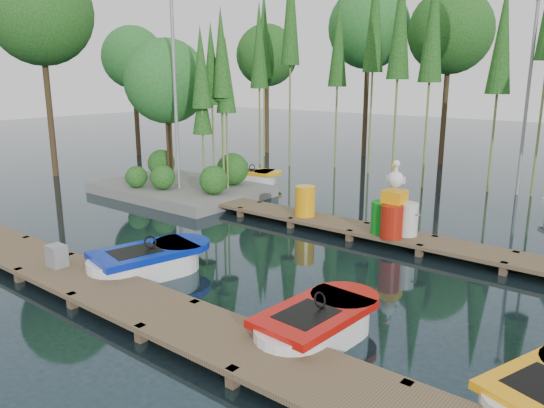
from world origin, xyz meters
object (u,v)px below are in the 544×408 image
Objects in this scene: boat_red at (316,326)px; utility_cabinet at (57,256)px; boat_yellow_far at (250,176)px; yellow_barrel at (305,201)px; drum_cluster at (394,214)px; island at (178,109)px; boat_blue at (147,263)px.

utility_cabinet is (-6.06, -1.30, 0.28)m from boat_red.
boat_yellow_far reaches higher than utility_cabinet.
boat_yellow_far is 11.46m from utility_cabinet.
boat_yellow_far reaches higher than yellow_barrel.
drum_cluster is at bearing 106.89° from boat_red.
island is 9.47m from utility_cabinet.
yellow_barrel is at bearing 75.85° from utility_cabinet.
boat_blue is 1.97m from utility_cabinet.
island is 7.42× the size of yellow_barrel.
boat_yellow_far is (-5.12, 9.38, -0.01)m from boat_blue.
island is 6.95m from yellow_barrel.
boat_red is (10.76, -6.49, -2.92)m from island.
boat_blue is 6.35× the size of utility_cabinet.
boat_red is 3.09× the size of yellow_barrel.
yellow_barrel reaches higher than boat_red.
boat_red is at bearing -76.51° from drum_cluster.
yellow_barrel is at bearing -32.94° from boat_yellow_far.
boat_yellow_far is (-9.85, 9.51, 0.01)m from boat_red.
boat_blue reaches higher than boat_red.
drum_cluster is at bearing -23.42° from boat_yellow_far.
boat_blue is at bearing -46.56° from island.
boat_blue is 10.68m from boat_yellow_far.
boat_red is 13.70m from boat_yellow_far.
drum_cluster is at bearing -5.72° from island.
drum_cluster reaches higher than boat_blue.
boat_yellow_far is at bearing 139.42° from boat_red.
yellow_barrel is (1.77, 7.00, 0.21)m from utility_cabinet.
island is 12.90m from boat_red.
boat_yellow_far is at bearing 131.59° from boat_blue.
boat_red is 1.00× the size of boat_yellow_far.
utility_cabinet is 0.25× the size of drum_cluster.
boat_yellow_far is at bearing 155.04° from drum_cluster.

